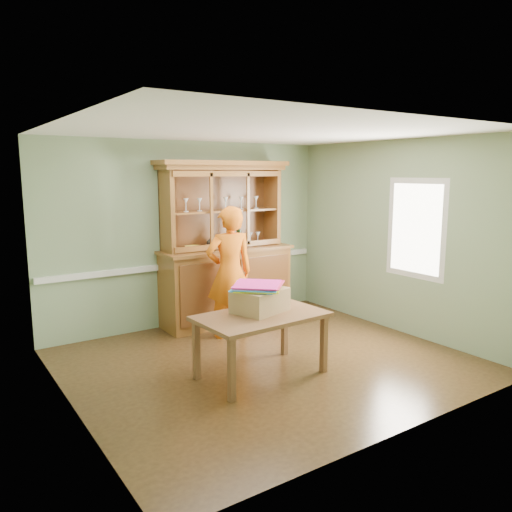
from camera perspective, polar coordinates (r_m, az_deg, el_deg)
floor at (r=6.13m, az=1.36°, el=-11.99°), size 4.50×4.50×0.00m
ceiling at (r=5.72m, az=1.47°, el=14.05°), size 4.50×4.50×0.00m
wall_back at (r=7.48m, az=-7.51°, el=2.55°), size 4.50×0.00×4.50m
wall_left at (r=4.85m, az=-20.81°, el=-1.78°), size 0.00×4.00×4.00m
wall_right at (r=7.30m, az=15.98°, el=2.09°), size 0.00×4.00×4.00m
wall_front at (r=4.33m, az=16.96°, el=-2.86°), size 4.50×0.00×4.50m
chair_rail at (r=7.52m, az=-7.35°, el=-0.88°), size 4.41×0.05×0.08m
framed_map at (r=5.11m, az=-21.50°, el=1.01°), size 0.03×0.60×0.46m
window_panel at (r=7.08m, az=17.78°, el=3.00°), size 0.03×0.96×1.36m
china_hutch at (r=7.52m, az=-3.52°, el=-1.25°), size 2.06×0.68×2.42m
dining_table at (r=5.56m, az=0.60°, el=-7.50°), size 1.44×0.91×0.70m
cardboard_box at (r=5.61m, az=0.43°, el=-5.08°), size 0.66×0.58×0.26m
kite_stack at (r=5.58m, az=0.14°, el=-3.44°), size 0.70×0.70×0.06m
person at (r=6.79m, az=-3.05°, el=-1.90°), size 0.74×0.56×1.81m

